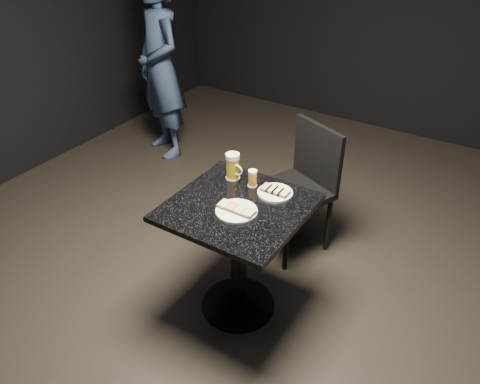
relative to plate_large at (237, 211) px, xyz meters
The scene contains 10 objects.
floor 0.76m from the plate_large, 116.28° to the left, with size 6.00×6.00×0.00m, color black.
plate_large is the anchor object (origin of this frame).
plate_small 0.27m from the plate_large, 71.95° to the left, with size 0.19×0.19×0.01m, color white.
patron 2.23m from the plate_large, 140.34° to the left, with size 0.60×0.39×1.64m, color navy.
table 0.26m from the plate_large, 116.28° to the left, with size 0.70×0.70×0.75m.
beer_mug 0.35m from the plate_large, 126.11° to the left, with size 0.12×0.08×0.16m.
beer_tumbler 0.28m from the plate_large, 103.56° to the left, with size 0.05×0.05×0.10m.
chair 0.86m from the plate_large, 90.82° to the left, with size 0.57×0.57×0.89m.
canapes_on_plate_large 0.02m from the plate_large, behind, with size 0.20×0.07×0.02m.
canapes_on_plate_small 0.27m from the plate_large, 71.95° to the left, with size 0.16×0.07×0.02m.
Camera 1 is at (1.10, -1.71, 2.14)m, focal length 35.00 mm.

